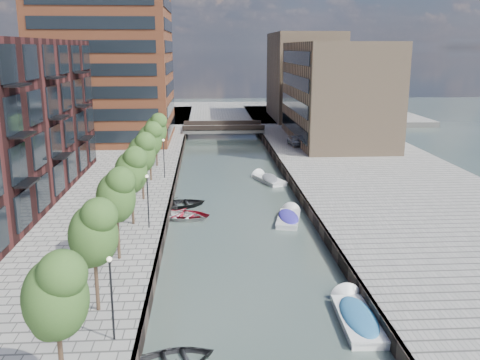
{
  "coord_description": "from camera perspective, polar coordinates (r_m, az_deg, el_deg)",
  "views": [
    {
      "loc": [
        -2.74,
        -14.8,
        14.26
      ],
      "look_at": [
        0.0,
        28.45,
        3.5
      ],
      "focal_mm": 40.0,
      "sensor_mm": 36.0,
      "label": 1
    }
  ],
  "objects": [
    {
      "name": "tower",
      "position": [
        81.08,
        -14.24,
        14.77
      ],
      "size": [
        18.0,
        18.0,
        30.0
      ],
      "primitive_type": "cube",
      "color": "#9B4E2D",
      "rests_on": "quay_left"
    },
    {
      "name": "lamp_0",
      "position": [
        25.6,
        -13.57,
        -11.3
      ],
      "size": [
        0.24,
        0.24,
        4.12
      ],
      "color": "black",
      "rests_on": "quay_left"
    },
    {
      "name": "lamp_1",
      "position": [
        40.5,
        -9.82,
        -1.65
      ],
      "size": [
        0.24,
        0.24,
        4.12
      ],
      "color": "black",
      "rests_on": "quay_left"
    },
    {
      "name": "car",
      "position": [
        74.93,
        5.93,
        4.22
      ],
      "size": [
        2.02,
        4.24,
        1.4
      ],
      "primitive_type": "imported",
      "rotation": [
        0.0,
        0.0,
        0.09
      ],
      "color": "#A2A4A7",
      "rests_on": "quay_right"
    },
    {
      "name": "tan_block_far",
      "position": [
        104.63,
        6.82,
        10.97
      ],
      "size": [
        12.0,
        20.0,
        16.0
      ],
      "primitive_type": "cube",
      "color": "#917558",
      "rests_on": "quay_right"
    },
    {
      "name": "water",
      "position": [
        56.69,
        -0.74,
        -0.63
      ],
      "size": [
        300.0,
        300.0,
        0.0
      ],
      "primitive_type": "plane",
      "color": "#38473F",
      "rests_on": "ground"
    },
    {
      "name": "sloop_3",
      "position": [
        46.12,
        -6.37,
        -4.16
      ],
      "size": [
        5.61,
        4.92,
        0.97
      ],
      "primitive_type": "imported",
      "rotation": [
        0.0,
        0.0,
        1.16
      ],
      "color": "beige",
      "rests_on": "ground"
    },
    {
      "name": "tree_6",
      "position": [
        61.72,
        -8.98,
        5.44
      ],
      "size": [
        2.5,
        2.5,
        5.95
      ],
      "color": "#382619",
      "rests_on": "quay_left"
    },
    {
      "name": "tree_2",
      "position": [
        34.48,
        -13.11,
        -1.48
      ],
      "size": [
        2.5,
        2.5,
        5.95
      ],
      "color": "#382619",
      "rests_on": "quay_left"
    },
    {
      "name": "motorboat_4",
      "position": [
        58.66,
        2.96,
        0.07
      ],
      "size": [
        3.51,
        5.41,
        1.71
      ],
      "color": "silver",
      "rests_on": "ground"
    },
    {
      "name": "tan_block_near",
      "position": [
        79.3,
        10.19,
        9.2
      ],
      "size": [
        12.0,
        25.0,
        14.0
      ],
      "primitive_type": "cube",
      "color": "#917558",
      "rests_on": "quay_right"
    },
    {
      "name": "tree_1",
      "position": [
        27.91,
        -15.4,
        -5.29
      ],
      "size": [
        2.5,
        2.5,
        5.95
      ],
      "color": "#382619",
      "rests_on": "quay_left"
    },
    {
      "name": "bridge",
      "position": [
        87.79,
        -1.81,
        5.51
      ],
      "size": [
        13.0,
        6.0,
        1.3
      ],
      "color": "gray",
      "rests_on": "ground"
    },
    {
      "name": "tree_3",
      "position": [
        41.2,
        -11.57,
        1.11
      ],
      "size": [
        2.5,
        2.5,
        5.95
      ],
      "color": "#382619",
      "rests_on": "quay_left"
    },
    {
      "name": "quay_right",
      "position": [
        59.53,
        14.83,
        0.11
      ],
      "size": [
        20.0,
        140.0,
        1.0
      ],
      "primitive_type": "cube",
      "color": "gray",
      "rests_on": "ground"
    },
    {
      "name": "quay_wall_right",
      "position": [
        57.19,
        5.37,
        -0.04
      ],
      "size": [
        0.25,
        140.0,
        1.0
      ],
      "primitive_type": "cube",
      "color": "#332823",
      "rests_on": "ground"
    },
    {
      "name": "motorboat_3",
      "position": [
        45.73,
        5.24,
        -4.02
      ],
      "size": [
        2.84,
        5.32,
        1.69
      ],
      "color": "silver",
      "rests_on": "ground"
    },
    {
      "name": "tree_4",
      "position": [
        47.99,
        -10.47,
        2.96
      ],
      "size": [
        2.5,
        2.5,
        5.95
      ],
      "color": "#382619",
      "rests_on": "quay_left"
    },
    {
      "name": "lamp_2",
      "position": [
        56.02,
        -8.13,
        2.74
      ],
      "size": [
        0.24,
        0.24,
        4.12
      ],
      "color": "black",
      "rests_on": "quay_left"
    },
    {
      "name": "motorboat_0",
      "position": [
        30.29,
        12.27,
        -14.0
      ],
      "size": [
        2.13,
        5.64,
        1.86
      ],
      "color": "white",
      "rests_on": "ground"
    },
    {
      "name": "sloop_2",
      "position": [
        46.59,
        -5.93,
        -3.96
      ],
      "size": [
        5.04,
        4.07,
        0.92
      ],
      "primitive_type": "imported",
      "rotation": [
        0.0,
        0.0,
        1.36
      ],
      "color": "maroon",
      "rests_on": "ground"
    },
    {
      "name": "quay_wall_left",
      "position": [
        56.6,
        -6.92,
        -0.23
      ],
      "size": [
        0.25,
        140.0,
        1.0
      ],
      "primitive_type": "cube",
      "color": "#332823",
      "rests_on": "ground"
    },
    {
      "name": "tree_5",
      "position": [
        54.84,
        -9.63,
        4.35
      ],
      "size": [
        2.5,
        2.5,
        5.95
      ],
      "color": "#382619",
      "rests_on": "quay_left"
    },
    {
      "name": "sloop_4",
      "position": [
        49.53,
        -6.56,
        -2.88
      ],
      "size": [
        5.81,
        4.78,
        1.05
      ],
      "primitive_type": "imported",
      "rotation": [
        0.0,
        0.0,
        1.83
      ],
      "color": "black",
      "rests_on": "ground"
    },
    {
      "name": "far_closure",
      "position": [
        115.65,
        -2.26,
        7.1
      ],
      "size": [
        80.0,
        40.0,
        1.0
      ],
      "primitive_type": "cube",
      "color": "gray",
      "rests_on": "ground"
    },
    {
      "name": "tree_0",
      "position": [
        21.6,
        -19.11,
        -11.36
      ],
      "size": [
        2.5,
        2.5,
        5.95
      ],
      "color": "#382619",
      "rests_on": "quay_left"
    }
  ]
}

